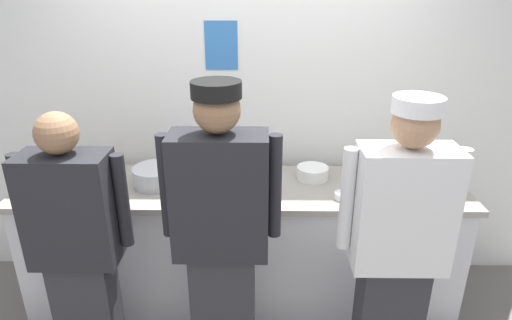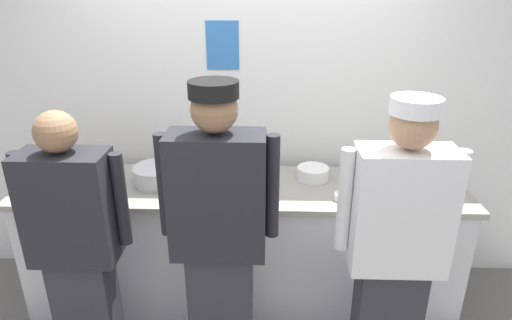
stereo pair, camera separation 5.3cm
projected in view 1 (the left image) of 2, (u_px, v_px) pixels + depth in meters
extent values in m
cube|color=white|center=(243.00, 86.00, 3.14)|extent=(4.65, 0.10, 2.97)
cube|color=#3370B7|center=(221.00, 46.00, 2.98)|extent=(0.22, 0.01, 0.33)
cube|color=silver|center=(242.00, 247.00, 3.10)|extent=(2.90, 0.63, 0.88)
cube|color=gray|center=(242.00, 188.00, 2.93)|extent=(2.96, 0.68, 0.04)
cube|color=#2D2D33|center=(90.00, 316.00, 2.54)|extent=(0.33, 0.20, 0.78)
cube|color=#232328|center=(70.00, 210.00, 2.27)|extent=(0.46, 0.24, 0.62)
cylinder|color=#232328|center=(23.00, 200.00, 2.30)|extent=(0.07, 0.07, 0.52)
cylinder|color=#232328|center=(122.00, 201.00, 2.29)|extent=(0.07, 0.07, 0.52)
sphere|color=#8C6647|center=(56.00, 133.00, 2.11)|extent=(0.21, 0.21, 0.21)
cube|color=#2D2D33|center=(224.00, 313.00, 2.51)|extent=(0.35, 0.20, 0.84)
cube|color=#232328|center=(220.00, 196.00, 2.23)|extent=(0.49, 0.24, 0.67)
cylinder|color=#232328|center=(166.00, 186.00, 2.25)|extent=(0.07, 0.07, 0.57)
cylinder|color=#232328|center=(275.00, 187.00, 2.25)|extent=(0.07, 0.07, 0.57)
sphere|color=#8C6647|center=(217.00, 110.00, 2.05)|extent=(0.23, 0.23, 0.23)
cylinder|color=black|center=(216.00, 89.00, 2.02)|extent=(0.24, 0.24, 0.08)
cube|color=white|center=(403.00, 209.00, 2.17)|extent=(0.48, 0.24, 0.65)
cylinder|color=white|center=(347.00, 199.00, 2.20)|extent=(0.07, 0.07, 0.55)
cylinder|color=white|center=(456.00, 200.00, 2.19)|extent=(0.07, 0.07, 0.55)
sphere|color=tan|center=(415.00, 125.00, 2.00)|extent=(0.22, 0.22, 0.22)
cylinder|color=white|center=(418.00, 105.00, 1.97)|extent=(0.23, 0.23, 0.08)
cylinder|color=white|center=(312.00, 177.00, 3.03)|extent=(0.22, 0.22, 0.01)
cylinder|color=white|center=(312.00, 176.00, 3.02)|extent=(0.22, 0.22, 0.01)
cylinder|color=white|center=(312.00, 174.00, 3.02)|extent=(0.22, 0.22, 0.01)
cylinder|color=white|center=(313.00, 173.00, 3.01)|extent=(0.22, 0.22, 0.01)
cylinder|color=white|center=(313.00, 171.00, 3.01)|extent=(0.22, 0.22, 0.01)
cylinder|color=white|center=(313.00, 169.00, 3.00)|extent=(0.22, 0.22, 0.01)
cylinder|color=white|center=(313.00, 168.00, 3.00)|extent=(0.22, 0.22, 0.01)
cylinder|color=white|center=(386.00, 179.00, 2.99)|extent=(0.21, 0.21, 0.01)
cylinder|color=white|center=(386.00, 178.00, 2.99)|extent=(0.21, 0.21, 0.01)
cylinder|color=white|center=(387.00, 176.00, 2.99)|extent=(0.21, 0.21, 0.01)
cylinder|color=white|center=(387.00, 175.00, 2.98)|extent=(0.21, 0.21, 0.01)
cylinder|color=#B7BABF|center=(157.00, 176.00, 2.91)|extent=(0.32, 0.32, 0.12)
cube|color=#B7BABF|center=(241.00, 184.00, 2.92)|extent=(0.49, 0.34, 0.02)
cylinder|color=orange|center=(101.00, 167.00, 3.01)|extent=(0.06, 0.06, 0.16)
cone|color=orange|center=(99.00, 153.00, 2.97)|extent=(0.05, 0.05, 0.04)
cylinder|color=orange|center=(435.00, 187.00, 2.70)|extent=(0.06, 0.06, 0.17)
cone|color=orange|center=(438.00, 172.00, 2.66)|extent=(0.05, 0.05, 0.04)
cylinder|color=white|center=(378.00, 192.00, 2.79)|extent=(0.09, 0.09, 0.04)
cylinder|color=#5B932D|center=(379.00, 190.00, 2.78)|extent=(0.07, 0.07, 0.01)
cylinder|color=white|center=(342.00, 196.00, 2.73)|extent=(0.09, 0.09, 0.04)
cylinder|color=gold|center=(342.00, 193.00, 2.73)|extent=(0.08, 0.08, 0.01)
cylinder|color=white|center=(72.00, 183.00, 2.91)|extent=(0.08, 0.08, 0.04)
cylinder|color=red|center=(72.00, 181.00, 2.91)|extent=(0.07, 0.07, 0.01)
cylinder|color=white|center=(410.00, 183.00, 2.86)|extent=(0.09, 0.09, 0.09)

